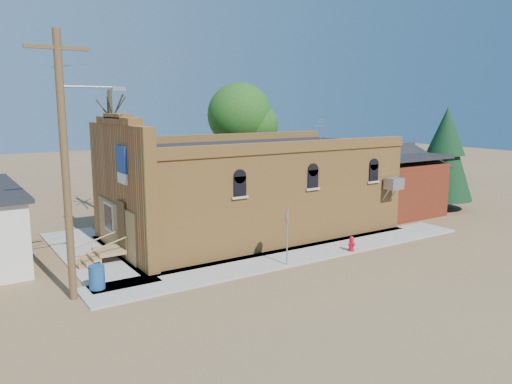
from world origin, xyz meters
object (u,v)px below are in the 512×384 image
utility_pole (67,161)px  stop_sign (287,221)px  brick_bar (248,189)px  fire_hydrant (352,244)px  trash_barrel (97,277)px

utility_pole → stop_sign: 8.77m
brick_bar → stop_sign: brick_bar is taller
utility_pole → fire_hydrant: 12.68m
brick_bar → trash_barrel: (-8.94, -3.99, -1.83)m
utility_pole → fire_hydrant: utility_pole is taller
fire_hydrant → stop_sign: stop_sign is taller
fire_hydrant → trash_barrel: size_ratio=0.79×
brick_bar → stop_sign: 5.73m
fire_hydrant → stop_sign: size_ratio=0.29×
brick_bar → utility_pole: utility_pole is taller
brick_bar → stop_sign: bearing=-106.0°
brick_bar → fire_hydrant: (2.06, -5.50, -1.92)m
stop_sign → trash_barrel: size_ratio=2.78×
trash_barrel → stop_sign: bearing=-11.5°
fire_hydrant → trash_barrel: (-11.01, 1.51, 0.09)m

